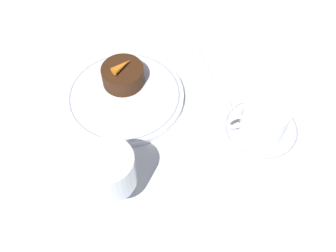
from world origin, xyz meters
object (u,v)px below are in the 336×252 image
(dinner_plate, at_px, (125,96))
(wine_glass, at_px, (110,172))
(coffee_cup, at_px, (264,118))
(dessert_cake, at_px, (123,75))
(fork, at_px, (217,88))

(dinner_plate, height_order, wine_glass, wine_glass)
(coffee_cup, xyz_separation_m, wine_glass, (0.26, 0.07, 0.03))
(wine_glass, xyz_separation_m, dessert_cake, (-0.04, -0.22, -0.05))
(wine_glass, height_order, dessert_cake, wine_glass)
(dessert_cake, bearing_deg, wine_glass, 79.75)
(wine_glass, distance_m, fork, 0.29)
(dinner_plate, xyz_separation_m, fork, (-0.18, 0.01, -0.01))
(wine_glass, relative_size, dessert_cake, 1.45)
(coffee_cup, distance_m, fork, 0.13)
(wine_glass, relative_size, fork, 0.59)
(dessert_cake, bearing_deg, fork, 167.31)
(dinner_plate, distance_m, fork, 0.18)
(dinner_plate, bearing_deg, fork, 177.41)
(dessert_cake, bearing_deg, dinner_plate, 86.02)
(fork, xyz_separation_m, dessert_cake, (0.18, -0.04, 0.03))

